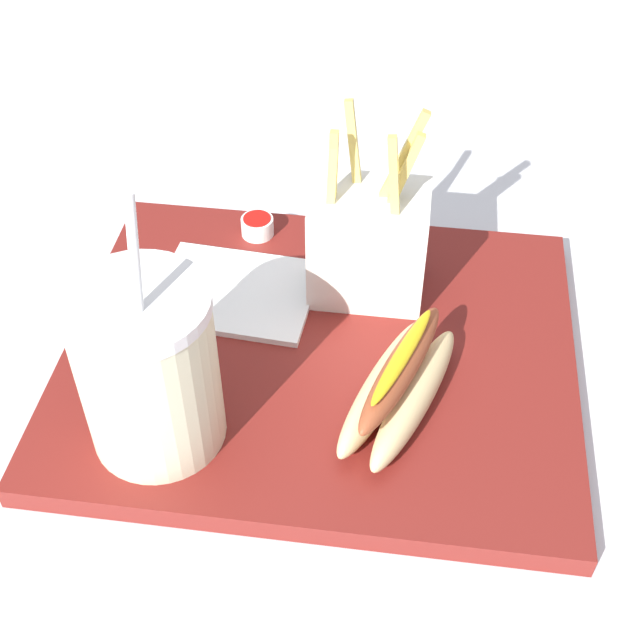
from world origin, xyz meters
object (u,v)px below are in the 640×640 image
object	(u,v)px
hot_dog_1	(399,385)
napkin_stack	(235,292)
ketchup_cup_1	(257,225)
fries_basket	(369,242)
soda_cup	(148,369)

from	to	relation	value
hot_dog_1	napkin_stack	xyz separation A→B (m)	(-0.15, 0.11, -0.02)
hot_dog_1	ketchup_cup_1	bearing A→B (deg)	127.07
fries_basket	hot_dog_1	world-z (taller)	fries_basket
soda_cup	hot_dog_1	xyz separation A→B (m)	(0.18, 0.05, -0.05)
fries_basket	napkin_stack	size ratio (longest dim) A/B	1.28
soda_cup	napkin_stack	world-z (taller)	soda_cup
ketchup_cup_1	fries_basket	bearing A→B (deg)	-29.44
napkin_stack	soda_cup	bearing A→B (deg)	-98.98
fries_basket	soda_cup	bearing A→B (deg)	-127.24
fries_basket	hot_dog_1	xyz separation A→B (m)	(0.04, -0.13, -0.03)
hot_dog_1	napkin_stack	world-z (taller)	hot_dog_1
fries_basket	hot_dog_1	distance (m)	0.14
soda_cup	ketchup_cup_1	size ratio (longest dim) A/B	6.92
hot_dog_1	ketchup_cup_1	xyz separation A→B (m)	(-0.15, 0.20, -0.01)
napkin_stack	ketchup_cup_1	bearing A→B (deg)	87.56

